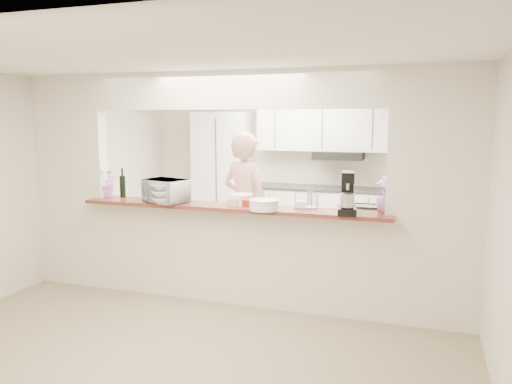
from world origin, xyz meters
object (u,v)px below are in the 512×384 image
at_px(refrigerator, 430,199).
at_px(toaster_oven, 165,191).
at_px(person, 246,207).
at_px(stand_mixer, 347,195).

bearing_deg(refrigerator, toaster_oven, -135.46).
relative_size(toaster_oven, person, 0.25).
distance_m(refrigerator, person, 2.86).
xyz_separation_m(stand_mixer, person, (-1.38, 0.94, -0.36)).
height_order(refrigerator, person, person).
relative_size(refrigerator, person, 0.93).
relative_size(toaster_oven, stand_mixer, 1.12).
xyz_separation_m(toaster_oven, stand_mixer, (1.99, -0.04, 0.06)).
bearing_deg(person, refrigerator, -120.06).
relative_size(refrigerator, stand_mixer, 4.10).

